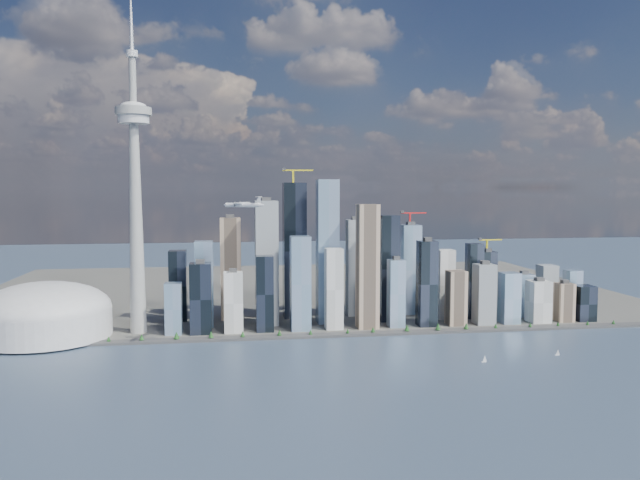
{
  "coord_description": "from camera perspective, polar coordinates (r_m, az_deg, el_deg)",
  "views": [
    {
      "loc": [
        -154.16,
        -710.75,
        235.93
      ],
      "look_at": [
        -11.63,
        260.0,
        153.2
      ],
      "focal_mm": 35.0,
      "sensor_mm": 36.0,
      "label": 1
    }
  ],
  "objects": [
    {
      "name": "shoreline_trees",
      "position": [
        999.2,
        0.75,
        -8.32
      ],
      "size": [
        960.53,
        7.2,
        8.8
      ],
      "color": "#3F2D1E",
      "rests_on": "seawall"
    },
    {
      "name": "land",
      "position": [
        1438.38,
        -2.09,
        -4.56
      ],
      "size": [
        1400.0,
        900.0,
        3.0
      ],
      "primitive_type": "cube",
      "color": "#4C4C47",
      "rests_on": "ground"
    },
    {
      "name": "ground",
      "position": [
        764.59,
        3.8,
        -13.16
      ],
      "size": [
        4000.0,
        4000.0,
        0.0
      ],
      "primitive_type": "plane",
      "color": "#34445C",
      "rests_on": "ground"
    },
    {
      "name": "airplane",
      "position": [
        875.64,
        -7.02,
        3.25
      ],
      "size": [
        58.26,
        52.15,
        14.67
      ],
      "rotation": [
        0.0,
        0.0,
        -0.36
      ],
      "color": "white",
      "rests_on": "ground"
    },
    {
      "name": "sailboat_east",
      "position": [
        953.11,
        20.9,
        -9.64
      ],
      "size": [
        7.02,
        2.34,
        9.72
      ],
      "rotation": [
        0.0,
        0.0,
        -0.08
      ],
      "color": "white",
      "rests_on": "ground"
    },
    {
      "name": "skyscraper_cluster",
      "position": [
        1080.0,
        3.15,
        -3.32
      ],
      "size": [
        736.0,
        142.0,
        267.55
      ],
      "color": "black",
      "rests_on": "land"
    },
    {
      "name": "dome_stadium",
      "position": [
        1068.61,
        -23.85,
        -6.19
      ],
      "size": [
        200.0,
        200.0,
        86.0
      ],
      "color": "silver",
      "rests_on": "land"
    },
    {
      "name": "seawall",
      "position": [
        1000.76,
        0.75,
        -8.7
      ],
      "size": [
        1100.0,
        22.0,
        4.0
      ],
      "primitive_type": "cube",
      "color": "#383838",
      "rests_on": "ground"
    },
    {
      "name": "sailboat_west",
      "position": [
        887.33,
        14.8,
        -10.53
      ],
      "size": [
        7.71,
        2.79,
        10.64
      ],
      "rotation": [
        0.0,
        0.0,
        0.12
      ],
      "color": "white",
      "rests_on": "ground"
    },
    {
      "name": "needle_tower",
      "position": [
        1031.12,
        -16.54,
        4.62
      ],
      "size": [
        56.0,
        56.0,
        550.5
      ],
      "color": "#979792",
      "rests_on": "land"
    }
  ]
}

